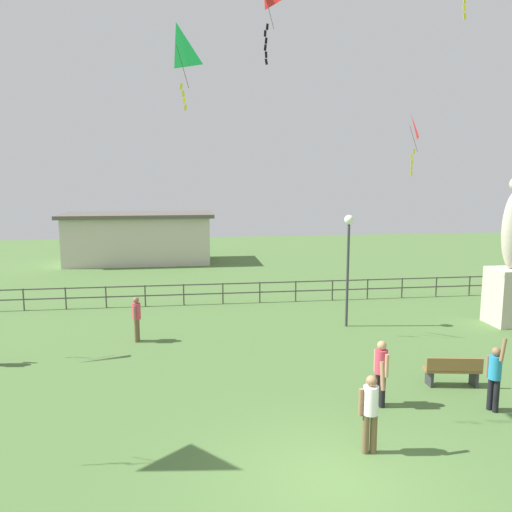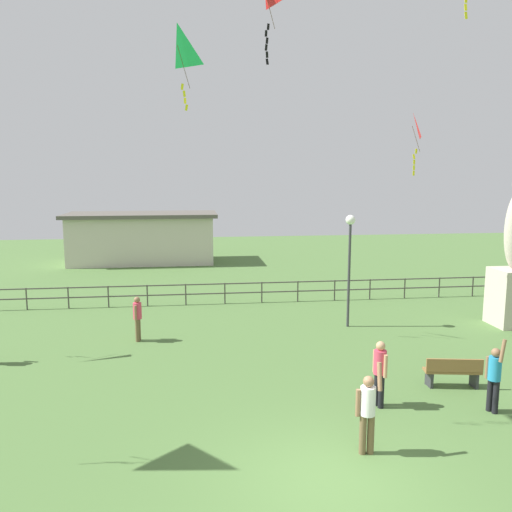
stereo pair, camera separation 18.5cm
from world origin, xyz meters
name	(u,v)px [view 1 (the left image)]	position (x,y,z in m)	size (l,w,h in m)	color
ground_plane	(332,483)	(0.00, 0.00, 0.00)	(80.00, 80.00, 0.00)	#4C7038
statue_monument	(511,273)	(9.68, 9.23, 2.01)	(1.40, 1.40, 5.67)	beige
lamppost	(348,246)	(3.41, 9.82, 3.12)	(0.36, 0.36, 4.27)	#38383D
park_bench	(453,370)	(4.49, 3.88, 0.46)	(1.55, 0.66, 0.85)	olive
person_0	(495,374)	(4.72, 2.37, 0.95)	(0.30, 0.51, 1.90)	black
person_1	(381,369)	(2.10, 3.01, 0.97)	(0.31, 0.49, 1.68)	black
person_2	(371,408)	(1.05, 0.93, 0.99)	(0.51, 0.33, 1.97)	brown
person_4	(137,316)	(-4.36, 9.05, 0.91)	(0.29, 0.47, 1.58)	brown
kite_7	(177,47)	(-2.77, 8.99, 9.79)	(1.06, 1.02, 2.66)	#1EB759
kite_8	(410,128)	(6.49, 11.74, 7.62)	(0.77, 1.21, 2.50)	red
waterfront_railing	(239,289)	(-0.29, 14.00, 0.63)	(36.00, 0.06, 0.95)	#4C4742
pavilion_building	(139,238)	(-5.68, 26.00, 1.67)	(9.79, 4.47, 3.30)	beige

